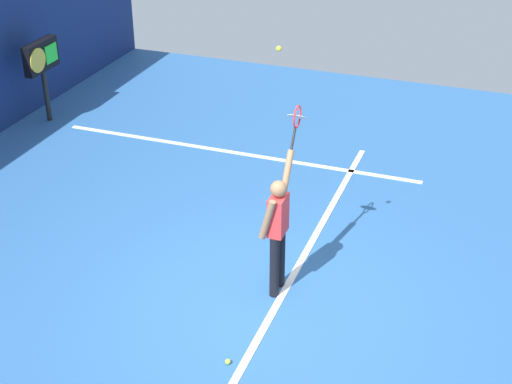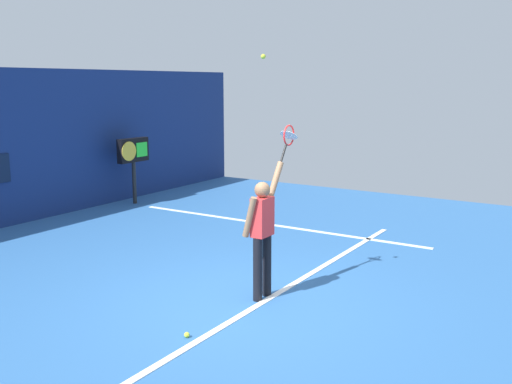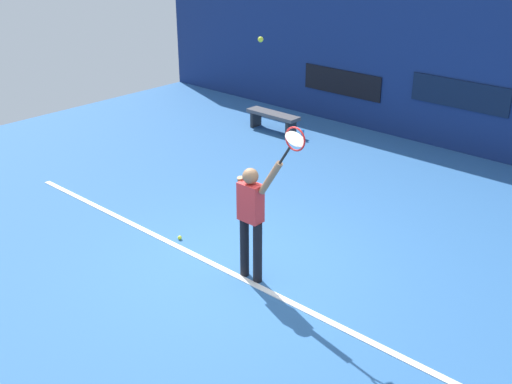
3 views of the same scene
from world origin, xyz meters
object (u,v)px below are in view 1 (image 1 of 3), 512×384
Objects in this scene: tennis_player at (278,227)px; tennis_racket at (297,119)px; spare_ball at (228,362)px; scoreboard_clock at (41,60)px; tennis_ball at (279,49)px.

tennis_racket is (0.72, -0.00, 1.24)m from tennis_player.
tennis_player reaches higher than spare_ball.
spare_ball is (-1.63, 0.07, -0.97)m from tennis_player.
tennis_racket is 0.36× the size of scoreboard_clock.
tennis_ball is 1.00× the size of spare_ball.
tennis_racket is 3.23m from spare_ball.
tennis_player is 28.31× the size of spare_ball.
tennis_ball is at bearing 28.08° from tennis_player.
scoreboard_clock is (3.95, 6.25, 0.29)m from tennis_player.
tennis_player is 1.43m from tennis_racket.
scoreboard_clock is at bearing 62.68° from tennis_racket.
spare_ball is at bearing 177.51° from tennis_player.
tennis_racket is at bearing -0.34° from tennis_player.
tennis_ball is 7.58m from scoreboard_clock.
tennis_racket is at bearing -5.85° from tennis_ball.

